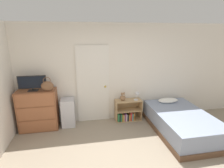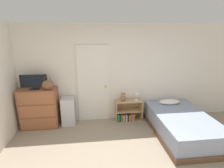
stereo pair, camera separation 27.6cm
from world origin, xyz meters
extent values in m
cube|color=silver|center=(0.00, 2.26, 1.27)|extent=(10.00, 0.06, 2.55)
cube|color=silver|center=(-0.31, 2.21, 1.01)|extent=(0.83, 0.04, 2.02)
sphere|color=gold|center=(0.01, 2.16, 0.95)|extent=(0.06, 0.06, 0.06)
cube|color=brown|center=(-1.66, 2.00, 0.50)|extent=(0.90, 0.42, 1.00)
cube|color=#9D5B39|center=(-1.66, 1.78, 0.17)|extent=(0.83, 0.01, 0.30)
cube|color=#9D5B39|center=(-1.66, 1.78, 0.50)|extent=(0.83, 0.01, 0.30)
cube|color=#9D5B39|center=(-1.66, 1.78, 0.83)|extent=(0.83, 0.01, 0.30)
cube|color=black|center=(-1.72, 1.97, 1.01)|extent=(0.22, 0.16, 0.02)
cylinder|color=black|center=(-1.72, 1.97, 1.04)|extent=(0.04, 0.04, 0.04)
cube|color=black|center=(-1.72, 1.97, 1.21)|extent=(0.62, 0.02, 0.30)
cube|color=black|center=(-1.72, 1.96, 1.21)|extent=(0.59, 0.01, 0.27)
ellipsoid|color=brown|center=(-1.38, 1.89, 1.12)|extent=(0.28, 0.14, 0.23)
torus|color=brown|center=(-1.38, 1.89, 1.25)|extent=(0.17, 0.01, 0.17)
cube|color=silver|center=(-0.97, 2.03, 0.36)|extent=(0.33, 0.35, 0.72)
cube|color=tan|center=(0.27, 2.05, 0.29)|extent=(0.02, 0.31, 0.57)
cube|color=tan|center=(0.96, 2.05, 0.29)|extent=(0.02, 0.31, 0.57)
cube|color=tan|center=(0.62, 2.05, 0.01)|extent=(0.67, 0.31, 0.02)
cube|color=tan|center=(0.62, 2.05, 0.29)|extent=(0.67, 0.31, 0.02)
cube|color=tan|center=(0.62, 2.05, 0.56)|extent=(0.67, 0.31, 0.02)
cube|color=tan|center=(0.62, 2.21, 0.29)|extent=(0.70, 0.01, 0.57)
cube|color=#338C4C|center=(0.33, 2.03, 0.13)|extent=(0.03, 0.24, 0.22)
cube|color=black|center=(0.36, 2.03, 0.12)|extent=(0.03, 0.25, 0.20)
cube|color=#338C4C|center=(0.40, 2.04, 0.12)|extent=(0.03, 0.26, 0.21)
cube|color=orange|center=(0.44, 2.04, 0.11)|extent=(0.02, 0.26, 0.19)
cube|color=tan|center=(0.48, 2.01, 0.11)|extent=(0.04, 0.20, 0.18)
cube|color=#8C3F8C|center=(0.52, 2.03, 0.12)|extent=(0.03, 0.24, 0.21)
cube|color=white|center=(0.55, 2.01, 0.11)|extent=(0.03, 0.21, 0.19)
cube|color=black|center=(0.58, 2.01, 0.10)|extent=(0.04, 0.20, 0.17)
cube|color=orange|center=(0.63, 2.01, 0.10)|extent=(0.04, 0.22, 0.17)
cube|color=red|center=(0.67, 2.03, 0.14)|extent=(0.04, 0.25, 0.24)
cube|color=teal|center=(0.71, 2.02, 0.11)|extent=(0.04, 0.22, 0.19)
cube|color=orange|center=(0.75, 2.00, 0.12)|extent=(0.02, 0.19, 0.21)
sphere|color=#8C6647|center=(0.46, 2.05, 0.65)|extent=(0.15, 0.15, 0.15)
sphere|color=#8C6647|center=(0.46, 2.05, 0.74)|extent=(0.09, 0.09, 0.09)
sphere|color=silver|center=(0.46, 2.01, 0.74)|extent=(0.03, 0.03, 0.03)
sphere|color=#8C6647|center=(0.43, 2.05, 0.78)|extent=(0.04, 0.04, 0.04)
sphere|color=#8C6647|center=(0.50, 2.05, 0.78)|extent=(0.04, 0.04, 0.04)
cylinder|color=silver|center=(0.81, 2.02, 0.58)|extent=(0.12, 0.12, 0.01)
cylinder|color=silver|center=(0.81, 2.02, 0.66)|extent=(0.01, 0.01, 0.14)
sphere|color=silver|center=(0.83, 2.01, 0.76)|extent=(0.11, 0.11, 0.11)
cube|color=brown|center=(1.70, 1.22, 0.06)|extent=(1.23, 1.97, 0.12)
cube|color=#8C99B2|center=(1.70, 1.22, 0.30)|extent=(1.19, 1.91, 0.36)
ellipsoid|color=white|center=(1.70, 1.93, 0.53)|extent=(0.55, 0.28, 0.12)
camera|label=1|loc=(-0.61, -2.16, 2.28)|focal=28.00mm
camera|label=2|loc=(-0.34, -2.21, 2.28)|focal=28.00mm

